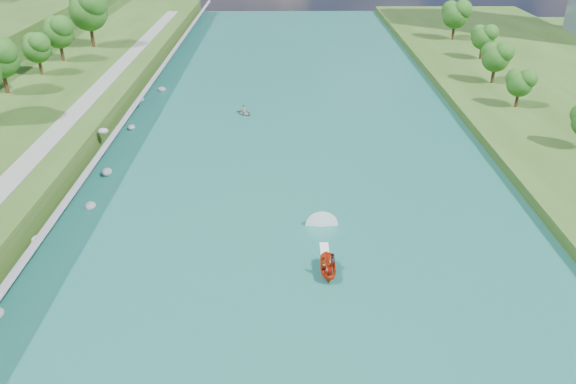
{
  "coord_description": "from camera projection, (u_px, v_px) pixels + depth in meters",
  "views": [
    {
      "loc": [
        -1.16,
        -43.33,
        32.14
      ],
      "look_at": [
        -0.81,
        12.84,
        2.5
      ],
      "focal_mm": 35.0,
      "sensor_mm": 36.0,
      "label": 1
    }
  ],
  "objects": [
    {
      "name": "motorboat",
      "position": [
        327.0,
        259.0,
        54.85
      ],
      "size": [
        3.6,
        18.81,
        2.16
      ],
      "rotation": [
        0.0,
        0.0,
        3.16
      ],
      "color": "red",
      "rests_on": "river_water"
    },
    {
      "name": "trees_east",
      "position": [
        567.0,
        102.0,
        80.01
      ],
      "size": [
        15.66,
        138.63,
        10.78
      ],
      "color": "#1A5115",
      "rests_on": "berm_east"
    },
    {
      "name": "raft",
      "position": [
        244.0,
        112.0,
        93.02
      ],
      "size": [
        3.71,
        3.87,
        1.6
      ],
      "rotation": [
        0.0,
        0.0,
        0.66
      ],
      "color": "gray",
      "rests_on": "river_water"
    },
    {
      "name": "riprap_bank",
      "position": [
        85.0,
        174.0,
        69.23
      ],
      "size": [
        4.98,
        236.0,
        4.16
      ],
      "color": "slate",
      "rests_on": "ground"
    },
    {
      "name": "ground",
      "position": [
        297.0,
        278.0,
        53.33
      ],
      "size": [
        260.0,
        260.0,
        0.0
      ],
      "primitive_type": "plane",
      "color": "#2D5119",
      "rests_on": "ground"
    },
    {
      "name": "river_water",
      "position": [
        294.0,
        183.0,
        70.99
      ],
      "size": [
        55.0,
        240.0,
        0.1
      ],
      "primitive_type": "cube",
      "color": "#165750",
      "rests_on": "ground"
    },
    {
      "name": "riverside_path",
      "position": [
        31.0,
        158.0,
        69.19
      ],
      "size": [
        3.0,
        200.0,
        0.1
      ],
      "primitive_type": "cube",
      "color": "gray",
      "rests_on": "berm_west"
    }
  ]
}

